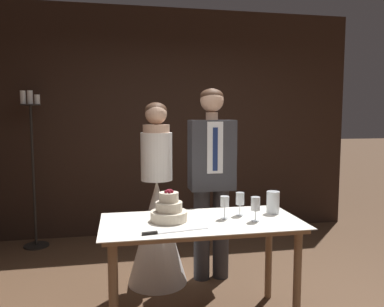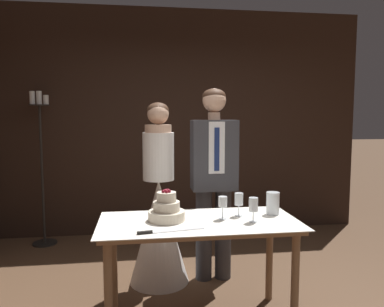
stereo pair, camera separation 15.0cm
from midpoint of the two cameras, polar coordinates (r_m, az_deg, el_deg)
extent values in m
cube|color=black|center=(4.89, -3.80, 4.74)|extent=(4.78, 0.12, 2.87)
cylinder|color=#8E6B4C|center=(2.61, -13.67, -20.75)|extent=(0.06, 0.06, 0.73)
cylinder|color=#8E6B4C|center=(2.84, 14.21, -18.51)|extent=(0.06, 0.06, 0.73)
cylinder|color=#8E6B4C|center=(3.08, -13.20, -16.50)|extent=(0.06, 0.06, 0.73)
cylinder|color=#8E6B4C|center=(3.28, 10.27, -15.06)|extent=(0.06, 0.06, 0.73)
cube|color=#8E6B4C|center=(2.75, -0.14, -10.67)|extent=(1.38, 0.63, 0.03)
cube|color=white|center=(2.75, -0.14, -10.26)|extent=(1.44, 0.69, 0.01)
cylinder|color=beige|center=(2.74, -5.11, -9.48)|extent=(0.27, 0.27, 0.07)
cylinder|color=beige|center=(2.72, -5.13, -8.06)|extent=(0.19, 0.19, 0.07)
cylinder|color=beige|center=(2.71, -5.14, -6.65)|extent=(0.14, 0.14, 0.07)
sphere|color=maroon|center=(2.71, -4.84, -5.70)|extent=(0.02, 0.02, 0.02)
sphere|color=maroon|center=(2.72, -4.95, -5.65)|extent=(0.02, 0.02, 0.02)
sphere|color=maroon|center=(2.71, -5.20, -5.68)|extent=(0.02, 0.02, 0.02)
sphere|color=maroon|center=(2.70, -5.37, -5.71)|extent=(0.02, 0.02, 0.02)
sphere|color=maroon|center=(2.68, -5.63, -5.83)|extent=(0.02, 0.02, 0.02)
sphere|color=maroon|center=(2.67, -5.11, -5.87)|extent=(0.02, 0.02, 0.02)
sphere|color=maroon|center=(2.69, -4.68, -5.79)|extent=(0.02, 0.02, 0.02)
cube|color=silver|center=(2.52, -3.09, -11.68)|extent=(0.35, 0.08, 0.00)
cylinder|color=black|center=(2.46, -8.24, -11.92)|extent=(0.10, 0.04, 0.02)
cylinder|color=silver|center=(2.80, 3.44, -9.85)|extent=(0.06, 0.06, 0.00)
cylinder|color=silver|center=(2.79, 3.45, -8.93)|extent=(0.01, 0.01, 0.09)
cylinder|color=silver|center=(2.77, 3.46, -7.28)|extent=(0.06, 0.06, 0.08)
cylinder|color=maroon|center=(2.78, 3.45, -7.83)|extent=(0.05, 0.05, 0.02)
cylinder|color=silver|center=(2.76, 8.06, -10.13)|extent=(0.06, 0.06, 0.00)
cylinder|color=silver|center=(2.75, 8.07, -9.35)|extent=(0.01, 0.01, 0.07)
cylinder|color=silver|center=(2.73, 8.10, -7.59)|extent=(0.07, 0.07, 0.10)
cylinder|color=silver|center=(2.90, 5.81, -9.33)|extent=(0.06, 0.06, 0.00)
cylinder|color=silver|center=(2.89, 5.82, -8.52)|extent=(0.01, 0.01, 0.08)
cylinder|color=silver|center=(2.87, 5.84, -6.85)|extent=(0.06, 0.06, 0.09)
cylinder|color=maroon|center=(2.88, 5.83, -7.36)|extent=(0.05, 0.05, 0.04)
cylinder|color=silver|center=(2.98, 10.82, -7.33)|extent=(0.10, 0.10, 0.17)
cylinder|color=white|center=(2.99, 10.81, -8.21)|extent=(0.05, 0.05, 0.08)
sphere|color=#F9CC4C|center=(2.98, 10.82, -7.26)|extent=(0.02, 0.02, 0.02)
cone|color=white|center=(3.49, -6.58, -11.77)|extent=(0.54, 0.54, 0.95)
cylinder|color=white|center=(3.35, -6.72, -0.47)|extent=(0.28, 0.28, 0.43)
cylinder|color=#DBAD8E|center=(3.33, -6.77, 3.78)|extent=(0.24, 0.24, 0.07)
sphere|color=#DBAD8E|center=(3.33, -6.79, 6.03)|extent=(0.19, 0.19, 0.19)
ellipsoid|color=#472D1E|center=(3.34, -6.82, 6.53)|extent=(0.20, 0.20, 0.14)
cylinder|color=#38383D|center=(3.55, 0.24, -12.24)|extent=(0.15, 0.15, 0.85)
cylinder|color=#38383D|center=(3.59, 3.18, -12.05)|extent=(0.15, 0.15, 0.85)
cube|color=#38383D|center=(3.42, 1.76, -0.22)|extent=(0.41, 0.24, 0.64)
cube|color=white|center=(3.29, 2.24, 0.88)|extent=(0.14, 0.01, 0.46)
cube|color=navy|center=(3.29, 2.26, 0.65)|extent=(0.04, 0.01, 0.38)
cylinder|color=#DBAD8E|center=(3.40, 1.78, 5.71)|extent=(0.11, 0.11, 0.07)
sphere|color=#DBAD8E|center=(3.40, 1.79, 8.09)|extent=(0.21, 0.21, 0.21)
ellipsoid|color=#472D1E|center=(3.41, 1.75, 8.71)|extent=(0.21, 0.21, 0.14)
cylinder|color=black|center=(4.89, -23.46, -12.75)|extent=(0.28, 0.28, 0.02)
cylinder|color=black|center=(4.70, -23.86, -3.21)|extent=(0.03, 0.03, 1.62)
cylinder|color=black|center=(4.65, -24.27, 6.78)|extent=(0.22, 0.22, 0.01)
cylinder|color=white|center=(4.67, -25.22, 7.74)|extent=(0.06, 0.06, 0.15)
cylinder|color=white|center=(4.65, -24.31, 7.80)|extent=(0.06, 0.06, 0.15)
cylinder|color=white|center=(4.64, -23.39, 7.57)|extent=(0.06, 0.06, 0.11)
camera|label=1|loc=(0.07, -91.43, -0.14)|focal=35.00mm
camera|label=2|loc=(0.07, 88.57, 0.14)|focal=35.00mm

